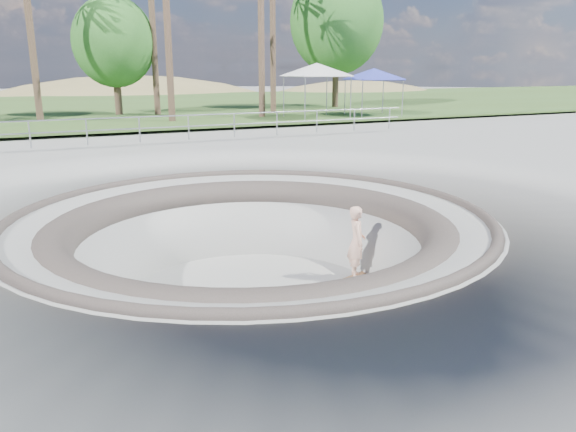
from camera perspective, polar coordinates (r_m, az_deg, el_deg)
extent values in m
plane|color=gray|center=(12.03, -3.83, 0.04)|extent=(180.00, 180.00, 0.00)
torus|color=gray|center=(12.69, -3.68, -8.73)|extent=(14.00, 14.00, 4.00)
cylinder|color=gray|center=(12.67, -3.68, -8.52)|extent=(6.60, 6.60, 0.10)
torus|color=#4C423D|center=(12.03, -3.83, -0.05)|extent=(10.24, 10.24, 0.24)
torus|color=#4C423D|center=(12.15, -3.80, -2.01)|extent=(8.91, 8.91, 0.81)
cube|color=#3B5522|center=(45.13, -20.15, 10.35)|extent=(180.00, 36.00, 0.12)
ellipsoid|color=olive|center=(72.71, -15.34, 5.68)|extent=(61.60, 44.00, 28.60)
ellipsoid|color=olive|center=(74.55, 6.77, 8.26)|extent=(42.00, 30.00, 19.50)
cylinder|color=gray|center=(23.30, -14.93, 9.69)|extent=(25.00, 0.05, 0.05)
cylinder|color=gray|center=(23.34, -14.86, 8.59)|extent=(25.00, 0.05, 0.05)
cube|color=#9C723E|center=(13.73, 6.87, -6.13)|extent=(0.86, 0.49, 0.02)
cylinder|color=silver|center=(13.74, 6.86, -6.27)|extent=(0.09, 0.17, 0.04)
cylinder|color=silver|center=(13.74, 6.86, -6.27)|extent=(0.09, 0.17, 0.04)
cylinder|color=white|center=(13.75, 6.86, -6.30)|extent=(0.07, 0.05, 0.06)
cylinder|color=white|center=(13.75, 6.86, -6.30)|extent=(0.07, 0.05, 0.06)
cylinder|color=white|center=(13.75, 6.86, -6.30)|extent=(0.07, 0.05, 0.06)
cylinder|color=white|center=(13.75, 6.86, -6.30)|extent=(0.07, 0.05, 0.06)
imported|color=#E0AA91|center=(13.44, 6.98, -2.62)|extent=(0.62, 0.74, 1.75)
cylinder|color=gray|center=(30.82, 1.79, 11.74)|extent=(0.06, 0.06, 2.23)
cylinder|color=gray|center=(32.20, 6.40, 11.79)|extent=(0.06, 0.06, 2.23)
cylinder|color=gray|center=(33.37, -0.47, 11.98)|extent=(0.06, 0.06, 2.23)
cylinder|color=gray|center=(34.65, 3.90, 12.06)|extent=(0.06, 0.06, 2.23)
cube|color=silver|center=(32.69, 2.93, 14.04)|extent=(3.09, 3.09, 0.08)
cone|color=silver|center=(32.68, 2.94, 14.66)|extent=(6.02, 6.02, 0.71)
cylinder|color=gray|center=(32.93, 7.99, 11.62)|extent=(0.06, 0.06, 2.02)
cylinder|color=gray|center=(34.39, 11.66, 11.59)|extent=(0.06, 0.06, 2.02)
cylinder|color=gray|center=(35.11, 5.66, 11.88)|extent=(0.06, 0.06, 2.02)
cylinder|color=gray|center=(36.48, 9.21, 11.88)|extent=(0.06, 0.06, 2.02)
cube|color=#313AB1|center=(34.67, 8.70, 13.57)|extent=(3.12, 3.12, 0.08)
cone|color=#313AB1|center=(34.66, 8.72, 14.10)|extent=(5.39, 5.39, 0.64)
cylinder|color=brown|center=(33.43, -24.65, 16.19)|extent=(0.36, 0.36, 8.85)
cylinder|color=brown|center=(31.19, -12.16, 18.46)|extent=(0.36, 0.36, 10.06)
cylinder|color=brown|center=(35.74, -13.52, 17.23)|extent=(0.36, 0.36, 9.25)
cylinder|color=brown|center=(33.41, -2.74, 18.59)|extent=(0.36, 0.36, 10.17)
cylinder|color=brown|center=(37.13, -1.55, 17.89)|extent=(0.36, 0.36, 9.74)
cylinder|color=brown|center=(36.37, -16.98, 12.87)|extent=(0.44, 0.44, 4.07)
ellipsoid|color=#2D6823|center=(36.38, -17.27, 16.53)|extent=(4.86, 4.42, 5.31)
cylinder|color=brown|center=(41.74, 4.87, 14.69)|extent=(0.44, 0.44, 5.63)
ellipsoid|color=#2D6823|center=(41.86, 4.98, 19.10)|extent=(6.73, 6.12, 7.34)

